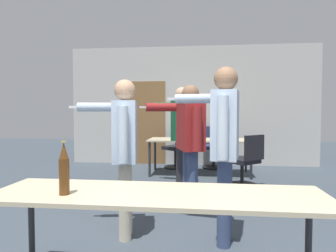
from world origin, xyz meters
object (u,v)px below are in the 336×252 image
(office_chair_far_left, at_px, (178,149))
(beer_bottle, at_px, (64,169))
(person_center_tall, at_px, (189,136))
(office_chair_near_pushed, at_px, (213,148))
(person_right_polo, at_px, (181,128))
(person_far_watching, at_px, (224,137))
(office_chair_mid_tucked, at_px, (246,163))
(person_left_plaid, at_px, (124,142))

(office_chair_far_left, xyz_separation_m, beer_bottle, (-0.36, -5.00, 0.47))
(person_center_tall, relative_size, office_chair_near_pushed, 1.73)
(person_right_polo, bearing_deg, beer_bottle, 176.76)
(office_chair_near_pushed, distance_m, beer_bottle, 5.23)
(office_chair_near_pushed, bearing_deg, office_chair_far_left, -9.50)
(person_far_watching, bearing_deg, person_center_tall, 31.20)
(office_chair_mid_tucked, bearing_deg, person_left_plaid, -165.23)
(person_far_watching, height_order, beer_bottle, person_far_watching)
(person_center_tall, bearing_deg, person_left_plaid, 127.80)
(person_center_tall, relative_size, beer_bottle, 4.51)
(office_chair_far_left, distance_m, office_chair_near_pushed, 0.82)
(office_chair_mid_tucked, xyz_separation_m, office_chair_near_pushed, (-0.50, 1.75, 0.03))
(office_chair_far_left, bearing_deg, office_chair_mid_tucked, 165.30)
(person_left_plaid, bearing_deg, office_chair_mid_tucked, -44.19)
(person_left_plaid, distance_m, office_chair_mid_tucked, 2.79)
(person_right_polo, relative_size, beer_bottle, 4.67)
(person_right_polo, height_order, person_far_watching, person_far_watching)
(person_center_tall, height_order, office_chair_far_left, person_center_tall)
(person_right_polo, distance_m, office_chair_mid_tucked, 1.28)
(office_chair_mid_tucked, bearing_deg, person_far_watching, -144.13)
(person_right_polo, relative_size, office_chair_mid_tucked, 1.88)
(person_far_watching, distance_m, beer_bottle, 1.54)
(person_right_polo, height_order, office_chair_mid_tucked, person_right_polo)
(office_chair_far_left, bearing_deg, person_left_plaid, 123.91)
(person_right_polo, relative_size, person_center_tall, 1.03)
(office_chair_far_left, bearing_deg, office_chair_near_pushed, -137.65)
(person_right_polo, height_order, person_left_plaid, person_right_polo)
(person_center_tall, distance_m, beer_bottle, 2.13)
(office_chair_mid_tucked, bearing_deg, person_right_polo, 152.57)
(person_center_tall, height_order, person_left_plaid, person_center_tall)
(person_right_polo, bearing_deg, person_center_tall, -162.73)
(person_left_plaid, relative_size, office_chair_mid_tucked, 1.79)
(office_chair_mid_tucked, bearing_deg, office_chair_near_pushed, 65.05)
(person_center_tall, bearing_deg, person_far_watching, -176.52)
(person_right_polo, xyz_separation_m, person_center_tall, (0.19, -1.07, -0.04))
(person_left_plaid, bearing_deg, person_center_tall, -44.03)
(person_right_polo, relative_size, office_chair_near_pushed, 1.79)
(person_left_plaid, xyz_separation_m, person_far_watching, (1.01, -0.03, 0.07))
(person_left_plaid, bearing_deg, office_chair_far_left, -13.19)
(person_left_plaid, relative_size, office_chair_far_left, 1.75)
(person_center_tall, height_order, office_chair_mid_tucked, person_center_tall)
(person_left_plaid, relative_size, beer_bottle, 4.44)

